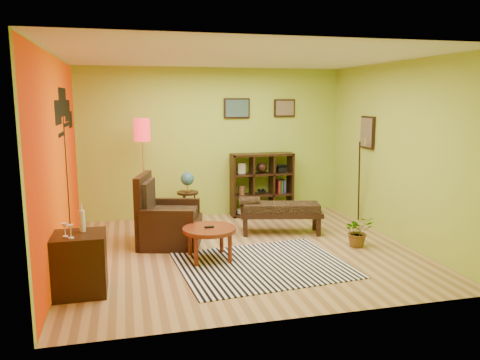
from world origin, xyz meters
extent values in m
plane|color=tan|center=(0.00, 0.00, 0.00)|extent=(5.00, 5.00, 0.00)
cube|color=#A9CB3F|center=(0.00, 2.25, 1.40)|extent=(5.00, 0.04, 2.80)
cube|color=#A9CB3F|center=(0.00, -2.25, 1.40)|extent=(5.00, 0.04, 2.80)
cube|color=#A9CB3F|center=(-2.50, 0.00, 1.40)|extent=(0.04, 4.50, 2.80)
cube|color=#A9CB3F|center=(2.50, 0.00, 1.40)|extent=(0.04, 4.50, 2.80)
cube|color=white|center=(0.00, 0.00, 2.80)|extent=(5.00, 4.50, 0.04)
cube|color=#DD4300|center=(-2.48, 0.00, 1.40)|extent=(0.01, 4.45, 2.75)
cube|color=black|center=(-2.46, 0.55, 1.05)|extent=(0.01, 0.14, 2.10)
cube|color=black|center=(-2.46, 0.05, 2.05)|extent=(0.01, 0.65, 0.32)
cube|color=black|center=(-2.46, 0.60, 2.18)|extent=(0.01, 0.85, 0.40)
cube|color=black|center=(-2.46, 1.10, 2.05)|extent=(0.01, 0.70, 0.32)
cube|color=black|center=(-2.46, 1.45, 1.90)|extent=(0.01, 0.50, 0.26)
cube|color=black|center=(0.45, 2.22, 2.05)|extent=(0.50, 0.03, 0.38)
cube|color=#456E63|center=(0.45, 2.19, 2.05)|extent=(0.44, 0.01, 0.32)
cube|color=black|center=(1.40, 2.22, 2.05)|extent=(0.42, 0.03, 0.34)
cube|color=#877451|center=(1.40, 2.19, 2.05)|extent=(0.36, 0.01, 0.28)
cube|color=black|center=(2.47, 0.90, 1.65)|extent=(0.03, 0.44, 0.56)
cube|color=#877451|center=(2.44, 0.90, 1.65)|extent=(0.01, 0.38, 0.50)
cylinder|color=black|center=(2.35, 0.90, 0.78)|extent=(0.23, 0.34, 1.46)
cone|color=silver|center=(2.35, 0.75, 1.52)|extent=(0.08, 0.09, 0.16)
cube|color=white|center=(0.11, -0.68, 0.01)|extent=(2.37, 1.97, 0.01)
cylinder|color=maroon|center=(-0.54, -0.26, 0.43)|extent=(0.75, 0.75, 0.05)
cylinder|color=maroon|center=(-0.32, -0.02, 0.20)|extent=(0.06, 0.06, 0.40)
cylinder|color=maroon|center=(-0.79, -0.04, 0.20)|extent=(0.06, 0.06, 0.40)
cylinder|color=maroon|center=(-0.30, -0.49, 0.20)|extent=(0.06, 0.06, 0.40)
cylinder|color=maroon|center=(-0.76, -0.51, 0.20)|extent=(0.06, 0.06, 0.40)
cube|color=black|center=(-0.54, -0.26, 0.47)|extent=(0.13, 0.05, 0.02)
cube|color=black|center=(-0.99, 0.56, 0.20)|extent=(1.07, 1.05, 0.40)
cube|color=black|center=(-1.39, 0.67, 0.55)|extent=(0.32, 0.85, 1.10)
cube|color=black|center=(-1.09, 0.17, 0.32)|extent=(0.80, 0.30, 0.64)
cube|color=black|center=(-0.88, 0.96, 0.32)|extent=(0.80, 0.30, 0.64)
cube|color=tan|center=(-0.96, 0.56, 0.47)|extent=(0.85, 0.83, 0.14)
cube|color=tan|center=(-1.32, 0.65, 0.75)|extent=(0.25, 0.64, 0.50)
cube|color=black|center=(-2.20, -1.05, 0.36)|extent=(0.60, 0.55, 0.71)
cylinder|color=white|center=(-2.15, -0.95, 0.84)|extent=(0.07, 0.07, 0.25)
cylinder|color=white|center=(-2.15, -0.95, 0.99)|extent=(0.02, 0.02, 0.07)
cylinder|color=white|center=(-2.32, -1.13, 0.72)|extent=(0.06, 0.06, 0.01)
cylinder|color=white|center=(-2.32, -1.13, 0.77)|extent=(0.01, 0.01, 0.09)
cone|color=white|center=(-2.32, -1.13, 0.84)|extent=(0.07, 0.07, 0.06)
cylinder|color=white|center=(-2.25, -1.21, 0.72)|extent=(0.06, 0.06, 0.01)
cylinder|color=white|center=(-2.25, -1.21, 0.77)|extent=(0.01, 0.01, 0.09)
cone|color=white|center=(-2.25, -1.21, 0.84)|extent=(0.07, 0.07, 0.06)
cylinder|color=silver|center=(-1.34, 1.66, 0.02)|extent=(0.29, 0.29, 0.03)
cylinder|color=silver|center=(-1.34, 1.66, 0.88)|extent=(0.03, 0.03, 1.76)
cylinder|color=red|center=(-1.34, 1.66, 1.71)|extent=(0.28, 0.28, 0.39)
cylinder|color=black|center=(-0.57, 1.77, 0.56)|extent=(0.38, 0.38, 0.04)
cylinder|color=black|center=(-0.45, 1.74, 0.27)|extent=(0.03, 0.03, 0.54)
cylinder|color=black|center=(-0.61, 1.89, 0.27)|extent=(0.03, 0.03, 0.54)
cylinder|color=black|center=(-0.66, 1.68, 0.27)|extent=(0.03, 0.03, 0.54)
cylinder|color=gold|center=(-0.57, 1.77, 0.59)|extent=(0.10, 0.10, 0.02)
cylinder|color=gold|center=(-0.57, 1.77, 0.65)|extent=(0.02, 0.02, 0.10)
sphere|color=#2951A0|center=(-0.57, 1.77, 0.81)|extent=(0.24, 0.24, 0.24)
cube|color=black|center=(0.32, 2.03, 0.60)|extent=(0.04, 0.35, 1.20)
cube|color=black|center=(1.48, 2.03, 0.60)|extent=(0.04, 0.35, 1.20)
cube|color=black|center=(0.90, 2.03, 0.02)|extent=(1.20, 0.35, 0.04)
cube|color=black|center=(0.90, 2.03, 1.18)|extent=(1.20, 0.35, 0.04)
cube|color=black|center=(0.70, 2.03, 0.60)|extent=(0.03, 0.33, 1.12)
cube|color=black|center=(1.10, 2.03, 0.60)|extent=(0.03, 0.33, 1.12)
cube|color=black|center=(0.90, 2.03, 0.40)|extent=(1.12, 0.33, 0.03)
cube|color=black|center=(0.90, 2.03, 0.80)|extent=(1.12, 0.33, 0.03)
cylinder|color=beige|center=(0.50, 2.03, 0.09)|extent=(0.20, 0.20, 0.07)
sphere|color=black|center=(0.90, 2.03, 0.93)|extent=(0.20, 0.20, 0.20)
cube|color=black|center=(1.30, 2.03, 0.87)|extent=(0.18, 0.15, 0.10)
cylinder|color=black|center=(0.86, 2.03, 0.47)|extent=(0.06, 0.12, 0.06)
cylinder|color=black|center=(0.94, 2.03, 0.47)|extent=(0.06, 0.12, 0.06)
ellipsoid|color=#384C26|center=(1.30, 2.03, 0.10)|extent=(0.18, 0.18, 0.09)
cylinder|color=brown|center=(0.50, 2.03, 0.50)|extent=(0.12, 0.12, 0.18)
cube|color=beige|center=(0.50, 2.03, 0.92)|extent=(0.14, 0.03, 0.20)
cube|color=maroon|center=(1.23, 2.03, 0.54)|extent=(0.04, 0.18, 0.26)
cube|color=#1E4C1E|center=(1.28, 2.03, 0.54)|extent=(0.04, 0.18, 0.26)
cube|color=navy|center=(1.34, 2.03, 0.54)|extent=(0.04, 0.18, 0.26)
cube|color=black|center=(0.85, 0.73, 0.34)|extent=(1.43, 0.77, 0.08)
cube|color=tan|center=(0.85, 0.73, 0.44)|extent=(1.32, 0.70, 0.14)
cylinder|color=tan|center=(0.33, 0.85, 0.54)|extent=(0.37, 0.25, 0.17)
cube|color=black|center=(1.48, 0.79, 0.15)|extent=(0.08, 0.08, 0.30)
cube|color=black|center=(0.31, 1.06, 0.15)|extent=(0.08, 0.08, 0.30)
cube|color=black|center=(1.39, 0.41, 0.15)|extent=(0.08, 0.08, 0.30)
cube|color=black|center=(0.22, 0.68, 0.15)|extent=(0.08, 0.08, 0.30)
imported|color=#26661E|center=(1.76, -0.22, 0.19)|extent=(0.43, 0.48, 0.37)
camera|label=1|loc=(-1.63, -6.47, 2.22)|focal=35.00mm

